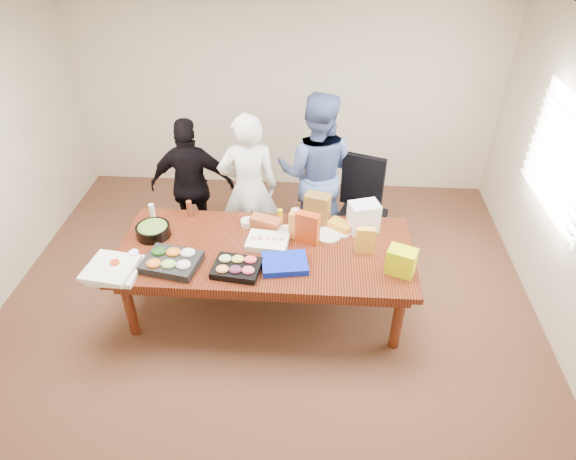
# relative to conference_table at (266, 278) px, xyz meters

# --- Properties ---
(floor) EXTENTS (5.50, 5.00, 0.02)m
(floor) POSITION_rel_conference_table_xyz_m (0.00, 0.00, -0.39)
(floor) COLOR #47301E
(floor) RESTS_ON ground
(ceiling) EXTENTS (5.50, 5.00, 0.02)m
(ceiling) POSITION_rel_conference_table_xyz_m (0.00, 0.00, 2.33)
(ceiling) COLOR white
(ceiling) RESTS_ON wall_back
(wall_back) EXTENTS (5.50, 0.04, 2.70)m
(wall_back) POSITION_rel_conference_table_xyz_m (0.00, 2.50, 0.98)
(wall_back) COLOR beige
(wall_back) RESTS_ON floor
(window_panel) EXTENTS (0.03, 1.40, 1.10)m
(window_panel) POSITION_rel_conference_table_xyz_m (2.72, 0.60, 1.12)
(window_panel) COLOR white
(window_panel) RESTS_ON wall_right
(window_blinds) EXTENTS (0.04, 1.36, 1.00)m
(window_blinds) POSITION_rel_conference_table_xyz_m (2.68, 0.60, 1.12)
(window_blinds) COLOR beige
(window_blinds) RESTS_ON wall_right
(conference_table) EXTENTS (2.80, 1.20, 0.75)m
(conference_table) POSITION_rel_conference_table_xyz_m (0.00, 0.00, 0.00)
(conference_table) COLOR #4C1C0F
(conference_table) RESTS_ON floor
(office_chair) EXTENTS (0.74, 0.74, 1.13)m
(office_chair) POSITION_rel_conference_table_xyz_m (0.97, 0.90, 0.19)
(office_chair) COLOR black
(office_chair) RESTS_ON floor
(person_center) EXTENTS (0.71, 0.55, 1.75)m
(person_center) POSITION_rel_conference_table_xyz_m (-0.27, 0.86, 0.50)
(person_center) COLOR silver
(person_center) RESTS_ON floor
(person_right) EXTENTS (0.98, 0.80, 1.85)m
(person_right) POSITION_rel_conference_table_xyz_m (0.45, 1.18, 0.55)
(person_right) COLOR #475D95
(person_right) RESTS_ON floor
(person_left) EXTENTS (0.95, 0.44, 1.59)m
(person_left) POSITION_rel_conference_table_xyz_m (-0.93, 1.03, 0.42)
(person_left) COLOR black
(person_left) RESTS_ON floor
(veggie_tray) EXTENTS (0.55, 0.47, 0.07)m
(veggie_tray) POSITION_rel_conference_table_xyz_m (-0.82, -0.30, 0.41)
(veggie_tray) COLOR black
(veggie_tray) RESTS_ON conference_table
(fruit_tray) EXTENTS (0.46, 0.38, 0.06)m
(fruit_tray) POSITION_rel_conference_table_xyz_m (-0.22, -0.33, 0.41)
(fruit_tray) COLOR black
(fruit_tray) RESTS_ON conference_table
(sheet_cake) EXTENTS (0.42, 0.33, 0.07)m
(sheet_cake) POSITION_rel_conference_table_xyz_m (0.01, 0.06, 0.41)
(sheet_cake) COLOR white
(sheet_cake) RESTS_ON conference_table
(salad_bowl) EXTENTS (0.38, 0.38, 0.11)m
(salad_bowl) POSITION_rel_conference_table_xyz_m (-1.12, 0.14, 0.43)
(salad_bowl) COLOR black
(salad_bowl) RESTS_ON conference_table
(chip_bag_blue) EXTENTS (0.45, 0.37, 0.06)m
(chip_bag_blue) POSITION_rel_conference_table_xyz_m (0.20, -0.24, 0.41)
(chip_bag_blue) COLOR #0A23C6
(chip_bag_blue) RESTS_ON conference_table
(chip_bag_red) EXTENTS (0.24, 0.16, 0.33)m
(chip_bag_red) POSITION_rel_conference_table_xyz_m (0.39, 0.14, 0.54)
(chip_bag_red) COLOR #AA370D
(chip_bag_red) RESTS_ON conference_table
(chip_bag_yellow) EXTENTS (0.18, 0.07, 0.27)m
(chip_bag_yellow) POSITION_rel_conference_table_xyz_m (0.93, 0.02, 0.51)
(chip_bag_yellow) COLOR gold
(chip_bag_yellow) RESTS_ON conference_table
(chip_bag_orange) EXTENTS (0.20, 0.14, 0.29)m
(chip_bag_orange) POSITION_rel_conference_table_xyz_m (0.31, 0.18, 0.52)
(chip_bag_orange) COLOR orange
(chip_bag_orange) RESTS_ON conference_table
(mayo_jar) EXTENTS (0.11, 0.11, 0.15)m
(mayo_jar) POSITION_rel_conference_table_xyz_m (0.26, 0.47, 0.45)
(mayo_jar) COLOR white
(mayo_jar) RESTS_ON conference_table
(mustard_bottle) EXTENTS (0.07, 0.07, 0.15)m
(mustard_bottle) POSITION_rel_conference_table_xyz_m (0.10, 0.45, 0.45)
(mustard_bottle) COLOR #D1C505
(mustard_bottle) RESTS_ON conference_table
(dressing_bottle) EXTENTS (0.06, 0.06, 0.18)m
(dressing_bottle) POSITION_rel_conference_table_xyz_m (-0.84, 0.50, 0.46)
(dressing_bottle) COLOR maroon
(dressing_bottle) RESTS_ON conference_table
(ranch_bottle) EXTENTS (0.06, 0.06, 0.17)m
(ranch_bottle) POSITION_rel_conference_table_xyz_m (-1.21, 0.42, 0.46)
(ranch_bottle) COLOR silver
(ranch_bottle) RESTS_ON conference_table
(banana_bunch) EXTENTS (0.28, 0.26, 0.08)m
(banana_bunch) POSITION_rel_conference_table_xyz_m (0.72, 0.37, 0.42)
(banana_bunch) COLOR gold
(banana_bunch) RESTS_ON conference_table
(bread_loaf) EXTENTS (0.33, 0.23, 0.12)m
(bread_loaf) POSITION_rel_conference_table_xyz_m (-0.03, 0.33, 0.44)
(bread_loaf) COLOR #9B4C26
(bread_loaf) RESTS_ON conference_table
(kraft_bag) EXTENTS (0.28, 0.20, 0.32)m
(kraft_bag) POSITION_rel_conference_table_xyz_m (0.48, 0.47, 0.54)
(kraft_bag) COLOR brown
(kraft_bag) RESTS_ON conference_table
(red_cup) EXTENTS (0.09, 0.09, 0.11)m
(red_cup) POSITION_rel_conference_table_xyz_m (-1.30, -0.41, 0.43)
(red_cup) COLOR red
(red_cup) RESTS_ON conference_table
(clear_cup_a) EXTENTS (0.09, 0.09, 0.12)m
(clear_cup_a) POSITION_rel_conference_table_xyz_m (-1.17, -0.27, 0.43)
(clear_cup_a) COLOR white
(clear_cup_a) RESTS_ON conference_table
(clear_cup_b) EXTENTS (0.10, 0.10, 0.12)m
(clear_cup_b) POSITION_rel_conference_table_xyz_m (-1.07, 0.08, 0.43)
(clear_cup_b) COLOR silver
(clear_cup_b) RESTS_ON conference_table
(pizza_box_lower) EXTENTS (0.42, 0.42, 0.05)m
(pizza_box_lower) POSITION_rel_conference_table_xyz_m (-1.30, -0.43, 0.40)
(pizza_box_lower) COLOR white
(pizza_box_lower) RESTS_ON conference_table
(pizza_box_upper) EXTENTS (0.47, 0.47, 0.05)m
(pizza_box_upper) POSITION_rel_conference_table_xyz_m (-1.33, -0.46, 0.45)
(pizza_box_upper) COLOR white
(pizza_box_upper) RESTS_ON pizza_box_lower
(plate_a) EXTENTS (0.32, 0.32, 0.02)m
(plate_a) POSITION_rel_conference_table_xyz_m (0.59, 0.25, 0.38)
(plate_a) COLOR silver
(plate_a) RESTS_ON conference_table
(plate_b) EXTENTS (0.31, 0.31, 0.02)m
(plate_b) POSITION_rel_conference_table_xyz_m (0.71, 0.33, 0.38)
(plate_b) COLOR silver
(plate_b) RESTS_ON conference_table
(dip_bowl_a) EXTENTS (0.20, 0.20, 0.06)m
(dip_bowl_a) POSITION_rel_conference_table_xyz_m (0.17, 0.24, 0.41)
(dip_bowl_a) COLOR beige
(dip_bowl_a) RESTS_ON conference_table
(dip_bowl_b) EXTENTS (0.15, 0.15, 0.06)m
(dip_bowl_b) POSITION_rel_conference_table_xyz_m (-0.22, 0.38, 0.40)
(dip_bowl_b) COLOR silver
(dip_bowl_b) RESTS_ON conference_table
(grocery_bag_white) EXTENTS (0.33, 0.28, 0.30)m
(grocery_bag_white) POSITION_rel_conference_table_xyz_m (0.94, 0.38, 0.53)
(grocery_bag_white) COLOR white
(grocery_bag_white) RESTS_ON conference_table
(grocery_bag_yellow) EXTENTS (0.29, 0.25, 0.25)m
(grocery_bag_yellow) POSITION_rel_conference_table_xyz_m (1.24, -0.25, 0.50)
(grocery_bag_yellow) COLOR #CDE105
(grocery_bag_yellow) RESTS_ON conference_table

